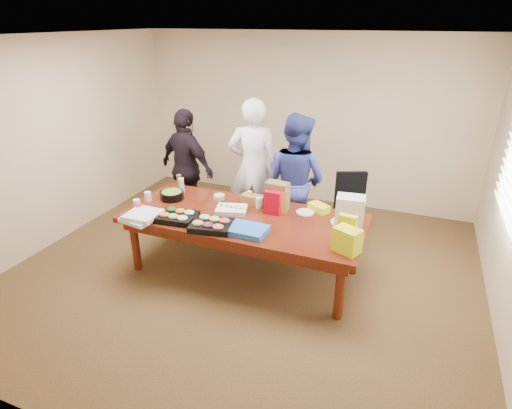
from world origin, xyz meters
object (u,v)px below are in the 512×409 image
at_px(person_center, 253,168).
at_px(sheet_cake, 231,210).
at_px(salad_bowl, 172,195).
at_px(office_chair, 346,214).
at_px(conference_table, 244,244).
at_px(person_right, 295,181).

xyz_separation_m(person_center, sheet_cake, (0.12, -0.99, -0.19)).
distance_m(person_center, salad_bowl, 1.19).
bearing_deg(person_center, office_chair, 168.71).
height_order(office_chair, sheet_cake, office_chair).
bearing_deg(office_chair, salad_bowl, -178.11).
bearing_deg(sheet_cake, salad_bowl, 158.74).
relative_size(sheet_cake, salad_bowl, 1.17).
bearing_deg(person_center, conference_table, 93.39).
relative_size(person_center, sheet_cake, 5.46).
height_order(person_center, person_right, person_center).
height_order(person_right, sheet_cake, person_right).
relative_size(office_chair, sheet_cake, 2.75).
relative_size(office_chair, salad_bowl, 3.22).
relative_size(conference_table, person_center, 1.45).
relative_size(person_right, sheet_cake, 5.09).
distance_m(person_right, sheet_cake, 1.04).
relative_size(person_center, salad_bowl, 6.40).
relative_size(conference_table, sheet_cake, 7.91).
xyz_separation_m(conference_table, office_chair, (1.02, 1.07, 0.11)).
height_order(office_chair, person_right, person_right).
xyz_separation_m(person_right, sheet_cake, (-0.52, -0.89, -0.12)).
bearing_deg(person_right, office_chair, -149.53).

